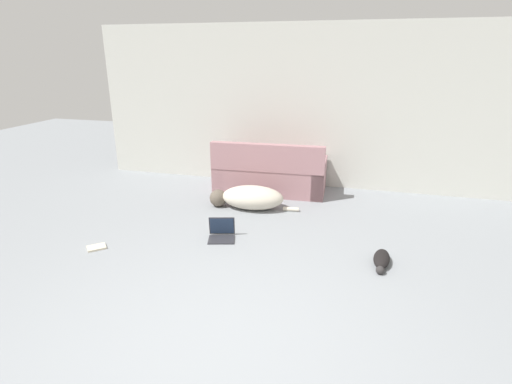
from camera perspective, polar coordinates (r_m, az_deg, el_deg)
The scene contains 7 objects.
ground_plane at distance 3.45m, azimuth -6.18°, elevation -22.21°, with size 20.00×20.00×0.00m, color gray.
wall_back at distance 7.10m, azimuth 6.93°, elevation 11.87°, with size 7.62×0.06×2.77m.
couch at distance 6.88m, azimuth 2.01°, elevation 2.42°, with size 1.90×0.90×0.90m.
dog at distance 6.14m, azimuth -0.96°, elevation -0.80°, with size 1.41×0.58×0.36m.
cat at distance 4.81m, azimuth 17.49°, elevation -9.18°, with size 0.22×0.62×0.12m.
laptop_open at distance 5.23m, azimuth -4.92°, elevation -5.64°, with size 0.40×0.38×0.26m.
book_cream at distance 5.34m, azimuth -21.82°, elevation -7.35°, with size 0.27×0.27×0.02m.
Camera 1 is at (1.00, -2.39, 2.27)m, focal length 28.00 mm.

